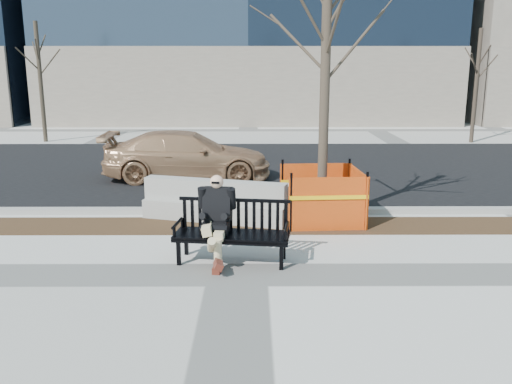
# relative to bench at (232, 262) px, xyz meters

# --- Properties ---
(ground) EXTENTS (120.00, 120.00, 0.00)m
(ground) POSITION_rel_bench_xyz_m (0.10, -0.56, 0.00)
(ground) COLOR beige
(ground) RESTS_ON ground
(mulch_strip) EXTENTS (40.00, 1.20, 0.02)m
(mulch_strip) POSITION_rel_bench_xyz_m (0.10, 2.04, 0.00)
(mulch_strip) COLOR #47301C
(mulch_strip) RESTS_ON ground
(asphalt_street) EXTENTS (60.00, 10.40, 0.01)m
(asphalt_street) POSITION_rel_bench_xyz_m (0.10, 8.24, 0.00)
(asphalt_street) COLOR black
(asphalt_street) RESTS_ON ground
(curb) EXTENTS (60.00, 0.25, 0.12)m
(curb) POSITION_rel_bench_xyz_m (0.10, 2.99, 0.06)
(curb) COLOR #9E9B93
(curb) RESTS_ON ground
(bench) EXTENTS (2.01, 0.94, 1.03)m
(bench) POSITION_rel_bench_xyz_m (0.00, 0.00, 0.00)
(bench) COLOR black
(bench) RESTS_ON ground
(seated_man) EXTENTS (0.74, 1.09, 1.42)m
(seated_man) POSITION_rel_bench_xyz_m (-0.26, 0.09, 0.00)
(seated_man) COLOR black
(seated_man) RESTS_ON ground
(tree_fence) EXTENTS (2.50, 2.50, 5.90)m
(tree_fence) POSITION_rel_bench_xyz_m (1.77, 2.41, 0.00)
(tree_fence) COLOR #FF5314
(tree_fence) RESTS_ON ground
(sedan) EXTENTS (4.70, 2.01, 1.35)m
(sedan) POSITION_rel_bench_xyz_m (-1.51, 6.63, 0.00)
(sedan) COLOR #AA7C57
(sedan) RESTS_ON ground
(jersey_barrier_left) EXTENTS (3.09, 1.43, 0.87)m
(jersey_barrier_left) POSITION_rel_bench_xyz_m (-0.45, 2.45, 0.00)
(jersey_barrier_left) COLOR #9B9991
(jersey_barrier_left) RESTS_ON ground
(jersey_barrier_right) EXTENTS (2.80, 1.04, 0.79)m
(jersey_barrier_right) POSITION_rel_bench_xyz_m (0.83, 2.48, 0.00)
(jersey_barrier_right) COLOR #A9A69E
(jersey_barrier_right) RESTS_ON ground
(far_tree_left) EXTENTS (2.56, 2.56, 5.22)m
(far_tree_left) POSITION_rel_bench_xyz_m (-8.33, 14.21, 0.00)
(far_tree_left) COLOR #41372A
(far_tree_left) RESTS_ON ground
(far_tree_right) EXTENTS (2.34, 2.34, 4.91)m
(far_tree_right) POSITION_rel_bench_xyz_m (9.38, 13.88, 0.00)
(far_tree_right) COLOR #413429
(far_tree_right) RESTS_ON ground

